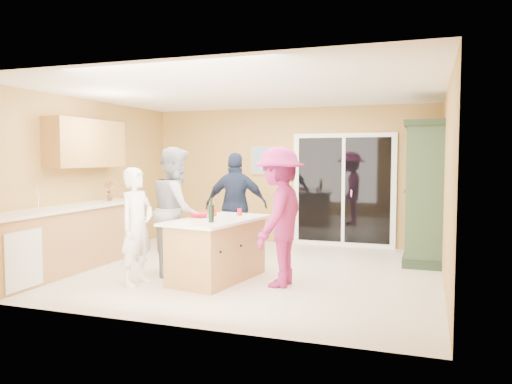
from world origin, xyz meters
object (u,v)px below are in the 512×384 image
(green_hutch, at_px, (425,195))
(woman_grey, at_px, (177,210))
(kitchen_island, at_px, (217,251))
(woman_white, at_px, (137,226))
(woman_navy, at_px, (236,206))
(woman_magenta, at_px, (279,217))

(green_hutch, xyz_separation_m, woman_grey, (-3.35, -1.88, -0.17))
(kitchen_island, relative_size, green_hutch, 0.77)
(woman_white, bearing_deg, woman_grey, -4.36)
(kitchen_island, bearing_deg, green_hutch, 47.82)
(green_hutch, distance_m, woman_white, 4.42)
(green_hutch, bearing_deg, kitchen_island, -141.76)
(green_hutch, height_order, woman_grey, green_hutch)
(woman_white, xyz_separation_m, woman_navy, (0.59, 2.03, 0.10))
(woman_white, xyz_separation_m, woman_magenta, (1.76, 0.56, 0.13))
(woman_grey, xyz_separation_m, woman_magenta, (1.59, -0.21, -0.00))
(green_hutch, relative_size, woman_grey, 1.22)
(kitchen_island, xyz_separation_m, woman_magenta, (0.87, -0.02, 0.51))
(woman_navy, xyz_separation_m, woman_magenta, (1.16, -1.47, 0.03))
(woman_white, xyz_separation_m, woman_grey, (0.17, 0.77, 0.14))
(woman_white, bearing_deg, woman_navy, -8.16)
(kitchen_island, xyz_separation_m, woman_grey, (-0.72, 0.19, 0.51))
(woman_navy, bearing_deg, kitchen_island, 87.63)
(woman_grey, height_order, woman_navy, woman_grey)
(kitchen_island, xyz_separation_m, woman_white, (-0.89, -0.57, 0.37))
(kitchen_island, relative_size, woman_grey, 0.94)
(green_hutch, distance_m, woman_grey, 3.85)
(woman_grey, xyz_separation_m, woman_navy, (0.42, 1.26, -0.03))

